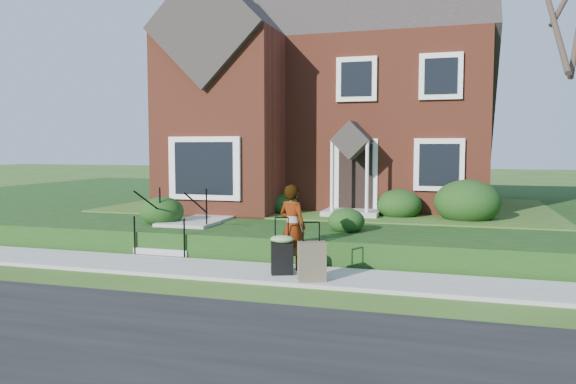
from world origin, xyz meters
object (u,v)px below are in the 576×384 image
at_px(front_steps, 179,233).
at_px(suitcase_olive, 312,261).
at_px(suitcase_black, 282,252).
at_px(woman, 292,227).

bearing_deg(front_steps, suitcase_olive, -30.43).
relative_size(front_steps, suitcase_black, 1.76).
bearing_deg(suitcase_black, suitcase_olive, -49.25).
height_order(front_steps, woman, woman).
bearing_deg(suitcase_olive, front_steps, 126.49).
bearing_deg(suitcase_black, front_steps, 126.36).
xyz_separation_m(woman, suitcase_black, (-0.05, -0.56, -0.44)).
distance_m(front_steps, suitcase_black, 3.88).
height_order(woman, suitcase_black, woman).
height_order(suitcase_black, suitcase_olive, suitcase_black).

